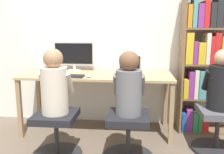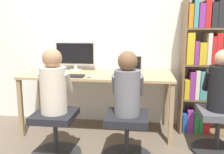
{
  "view_description": "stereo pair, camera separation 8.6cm",
  "coord_description": "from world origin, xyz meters",
  "px_view_note": "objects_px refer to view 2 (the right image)",
  "views": [
    {
      "loc": [
        0.51,
        -2.77,
        1.35
      ],
      "look_at": [
        0.22,
        0.15,
        0.77
      ],
      "focal_mm": 40.0,
      "sensor_mm": 36.0,
      "label": 1
    },
    {
      "loc": [
        0.6,
        -2.76,
        1.35
      ],
      "look_at": [
        0.22,
        0.15,
        0.77
      ],
      "focal_mm": 40.0,
      "sensor_mm": 36.0,
      "label": 2
    }
  ],
  "objects_px": {
    "keyboard": "(67,76)",
    "person_at_laptop": "(127,86)",
    "laptop": "(130,69)",
    "office_chair_right": "(127,135)",
    "office_chair_left": "(56,133)",
    "bookshelf": "(206,62)",
    "desktop_monitor": "(75,55)",
    "person_near_shelf": "(221,84)",
    "person_at_monitor": "(53,84)",
    "office_chair_side": "(218,130)"
  },
  "relations": [
    {
      "from": "bookshelf",
      "to": "person_near_shelf",
      "type": "bearing_deg",
      "value": -86.06
    },
    {
      "from": "office_chair_left",
      "to": "office_chair_right",
      "type": "xyz_separation_m",
      "value": [
        0.75,
        0.04,
        0.0
      ]
    },
    {
      "from": "desktop_monitor",
      "to": "bookshelf",
      "type": "height_order",
      "value": "bookshelf"
    },
    {
      "from": "keyboard",
      "to": "office_chair_right",
      "type": "height_order",
      "value": "keyboard"
    },
    {
      "from": "office_chair_left",
      "to": "person_at_monitor",
      "type": "height_order",
      "value": "person_at_monitor"
    },
    {
      "from": "laptop",
      "to": "person_at_laptop",
      "type": "bearing_deg",
      "value": -88.69
    },
    {
      "from": "office_chair_left",
      "to": "keyboard",
      "type": "bearing_deg",
      "value": 91.24
    },
    {
      "from": "office_chair_left",
      "to": "office_chair_side",
      "type": "distance_m",
      "value": 1.75
    },
    {
      "from": "desktop_monitor",
      "to": "keyboard",
      "type": "relative_size",
      "value": 1.39
    },
    {
      "from": "keyboard",
      "to": "person_at_laptop",
      "type": "height_order",
      "value": "person_at_laptop"
    },
    {
      "from": "laptop",
      "to": "person_near_shelf",
      "type": "distance_m",
      "value": 1.15
    },
    {
      "from": "office_chair_left",
      "to": "desktop_monitor",
      "type": "bearing_deg",
      "value": 92.03
    },
    {
      "from": "keyboard",
      "to": "laptop",
      "type": "bearing_deg",
      "value": 28.36
    },
    {
      "from": "person_at_laptop",
      "to": "person_near_shelf",
      "type": "height_order",
      "value": "person_near_shelf"
    },
    {
      "from": "office_chair_left",
      "to": "bookshelf",
      "type": "height_order",
      "value": "bookshelf"
    },
    {
      "from": "keyboard",
      "to": "office_chair_right",
      "type": "xyz_separation_m",
      "value": [
        0.76,
        -0.46,
        -0.52
      ]
    },
    {
      "from": "desktop_monitor",
      "to": "office_chair_left",
      "type": "xyz_separation_m",
      "value": [
        0.03,
        -0.95,
        -0.72
      ]
    },
    {
      "from": "desktop_monitor",
      "to": "person_at_monitor",
      "type": "distance_m",
      "value": 0.97
    },
    {
      "from": "keyboard",
      "to": "person_at_laptop",
      "type": "distance_m",
      "value": 0.89
    },
    {
      "from": "bookshelf",
      "to": "office_chair_left",
      "type": "bearing_deg",
      "value": -153.02
    },
    {
      "from": "office_chair_left",
      "to": "office_chair_right",
      "type": "bearing_deg",
      "value": 2.86
    },
    {
      "from": "laptop",
      "to": "office_chair_right",
      "type": "distance_m",
      "value": 1.02
    },
    {
      "from": "keyboard",
      "to": "desktop_monitor",
      "type": "bearing_deg",
      "value": 92.88
    },
    {
      "from": "laptop",
      "to": "office_chair_right",
      "type": "xyz_separation_m",
      "value": [
        0.02,
        -0.86,
        -0.56
      ]
    },
    {
      "from": "office_chair_right",
      "to": "office_chair_side",
      "type": "distance_m",
      "value": 1.01
    },
    {
      "from": "person_at_monitor",
      "to": "office_chair_side",
      "type": "distance_m",
      "value": 1.83
    },
    {
      "from": "office_chair_left",
      "to": "person_near_shelf",
      "type": "height_order",
      "value": "person_near_shelf"
    },
    {
      "from": "desktop_monitor",
      "to": "laptop",
      "type": "height_order",
      "value": "desktop_monitor"
    },
    {
      "from": "desktop_monitor",
      "to": "office_chair_left",
      "type": "distance_m",
      "value": 1.2
    },
    {
      "from": "person_at_monitor",
      "to": "bookshelf",
      "type": "distance_m",
      "value": 1.9
    },
    {
      "from": "person_at_monitor",
      "to": "office_chair_side",
      "type": "relative_size",
      "value": 1.26
    },
    {
      "from": "person_at_laptop",
      "to": "bookshelf",
      "type": "relative_size",
      "value": 0.36
    },
    {
      "from": "office_chair_right",
      "to": "office_chair_side",
      "type": "relative_size",
      "value": 1.0
    },
    {
      "from": "office_chair_left",
      "to": "person_at_monitor",
      "type": "xyz_separation_m",
      "value": [
        0.0,
        0.0,
        0.53
      ]
    },
    {
      "from": "keyboard",
      "to": "person_at_monitor",
      "type": "bearing_deg",
      "value": -88.75
    },
    {
      "from": "person_at_laptop",
      "to": "office_chair_side",
      "type": "relative_size",
      "value": 1.22
    },
    {
      "from": "laptop",
      "to": "office_chair_right",
      "type": "bearing_deg",
      "value": -88.69
    },
    {
      "from": "person_at_monitor",
      "to": "person_near_shelf",
      "type": "xyz_separation_m",
      "value": [
        1.73,
        0.31,
        -0.01
      ]
    },
    {
      "from": "bookshelf",
      "to": "office_chair_side",
      "type": "xyz_separation_m",
      "value": [
        0.04,
        -0.55,
        -0.67
      ]
    },
    {
      "from": "desktop_monitor",
      "to": "laptop",
      "type": "relative_size",
      "value": 1.88
    },
    {
      "from": "desktop_monitor",
      "to": "bookshelf",
      "type": "distance_m",
      "value": 1.73
    },
    {
      "from": "desktop_monitor",
      "to": "keyboard",
      "type": "xyz_separation_m",
      "value": [
        0.02,
        -0.46,
        -0.2
      ]
    },
    {
      "from": "desktop_monitor",
      "to": "keyboard",
      "type": "bearing_deg",
      "value": -87.12
    },
    {
      "from": "bookshelf",
      "to": "desktop_monitor",
      "type": "bearing_deg",
      "value": 176.94
    },
    {
      "from": "desktop_monitor",
      "to": "office_chair_side",
      "type": "distance_m",
      "value": 2.01
    },
    {
      "from": "office_chair_side",
      "to": "desktop_monitor",
      "type": "bearing_deg",
      "value": 159.88
    },
    {
      "from": "desktop_monitor",
      "to": "laptop",
      "type": "bearing_deg",
      "value": -4.15
    },
    {
      "from": "bookshelf",
      "to": "person_at_monitor",
      "type": "bearing_deg",
      "value": -153.14
    },
    {
      "from": "keyboard",
      "to": "office_chair_side",
      "type": "bearing_deg",
      "value": -6.16
    },
    {
      "from": "laptop",
      "to": "person_near_shelf",
      "type": "bearing_deg",
      "value": -30.48
    }
  ]
}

